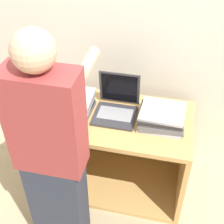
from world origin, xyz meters
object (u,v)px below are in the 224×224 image
Objects in this scene: laptop_stack_left at (71,104)px; laptop_stack_right at (162,117)px; person at (53,158)px; laptop_open at (116,106)px.

laptop_stack_right is (0.67, 0.00, -0.01)m from laptop_stack_left.
laptop_stack_right is 0.82m from person.
laptop_stack_left is (-0.33, -0.05, 0.01)m from laptop_open.
laptop_stack_left is at bearing 98.20° from person.
laptop_open is at bearing 8.87° from laptop_stack_left.
laptop_stack_right is at bearing 44.18° from person.
laptop_stack_right is 0.20× the size of person.
laptop_stack_left is 0.67m from laptop_stack_right.
laptop_stack_right is (0.34, -0.05, -0.00)m from laptop_open.
person is (-0.25, -0.62, 0.04)m from laptop_open.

